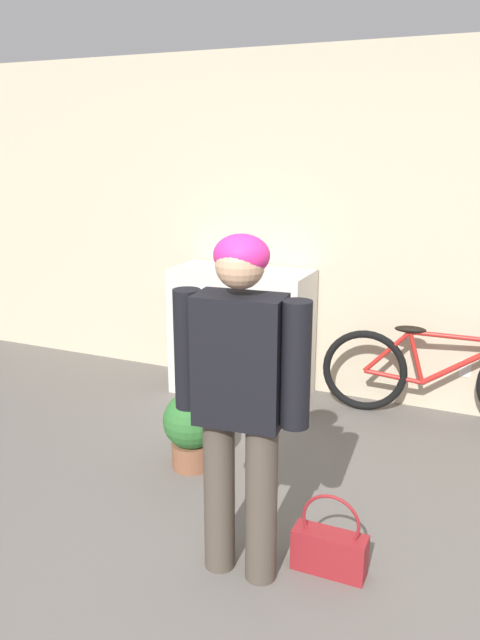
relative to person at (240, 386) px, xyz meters
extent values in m
cube|color=beige|center=(0.24, 2.29, 0.38)|extent=(8.00, 0.06, 2.60)
cube|color=white|center=(0.79, 2.26, -0.57)|extent=(0.08, 0.01, 0.12)
cube|color=beige|center=(-0.87, 2.00, -0.42)|extent=(1.06, 0.49, 1.00)
cylinder|color=#4C4238|center=(-0.10, 0.00, -0.54)|extent=(0.14, 0.14, 0.76)
cylinder|color=#4C4238|center=(0.10, 0.00, -0.54)|extent=(0.14, 0.14, 0.76)
cube|color=black|center=(0.00, 0.00, 0.12)|extent=(0.39, 0.24, 0.57)
cylinder|color=black|center=(-0.25, 0.00, 0.13)|extent=(0.12, 0.12, 0.54)
cylinder|color=black|center=(0.25, 0.00, 0.13)|extent=(0.12, 0.12, 0.54)
sphere|color=tan|center=(0.00, 0.00, 0.53)|extent=(0.20, 0.20, 0.20)
ellipsoid|color=#EA2884|center=(0.00, 0.01, 0.56)|extent=(0.24, 0.21, 0.17)
torus|color=black|center=(0.10, 2.05, -0.61)|extent=(0.62, 0.12, 0.62)
cylinder|color=red|center=(0.31, 2.07, -0.64)|extent=(0.42, 0.08, 0.08)
cylinder|color=red|center=(0.25, 2.06, -0.45)|extent=(0.33, 0.07, 0.35)
cylinder|color=red|center=(0.46, 2.09, -0.47)|extent=(0.14, 0.05, 0.38)
cylinder|color=red|center=(0.78, 2.12, -0.48)|extent=(0.57, 0.10, 0.39)
cylinder|color=red|center=(0.73, 2.12, -0.30)|extent=(0.65, 0.11, 0.05)
ellipsoid|color=black|center=(0.40, 2.08, -0.27)|extent=(0.23, 0.10, 0.05)
ellipsoid|color=#EAD64C|center=(-0.87, 2.07, 0.09)|extent=(0.13, 0.03, 0.03)
ellipsoid|color=#EAD64C|center=(-0.95, 2.08, 0.09)|extent=(0.12, 0.08, 0.03)
ellipsoid|color=#EAD64C|center=(-0.79, 2.08, 0.09)|extent=(0.11, 0.07, 0.03)
sphere|color=brown|center=(-1.00, 2.09, 0.09)|extent=(0.02, 0.02, 0.02)
cube|color=maroon|center=(0.38, 0.16, -0.82)|extent=(0.34, 0.12, 0.20)
torus|color=maroon|center=(0.38, 0.16, -0.66)|extent=(0.27, 0.02, 0.27)
cylinder|color=brown|center=(-0.66, 0.77, -0.84)|extent=(0.25, 0.25, 0.16)
sphere|color=#2D6B2D|center=(-0.66, 0.77, -0.61)|extent=(0.35, 0.35, 0.35)
camera|label=1|loc=(1.00, -2.27, 1.00)|focal=35.00mm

